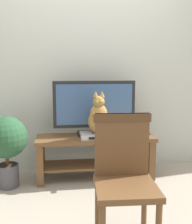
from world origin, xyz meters
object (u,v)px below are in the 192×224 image
(tv_stand, at_px, (95,148))
(tv, at_px, (94,107))
(book_stack, at_px, (137,130))
(wooden_chair, at_px, (124,172))
(cat, at_px, (99,117))
(potted_plant, at_px, (6,142))
(media_box, at_px, (98,135))

(tv_stand, height_order, tv, tv)
(book_stack, bearing_deg, wooden_chair, -109.98)
(cat, relative_size, potted_plant, 0.62)
(book_stack, bearing_deg, media_box, -170.14)
(tv_stand, xyz_separation_m, book_stack, (0.48, 0.01, 0.19))
(wooden_chair, distance_m, book_stack, 1.30)
(media_box, bearing_deg, wooden_chair, -89.42)
(tv_stand, bearing_deg, cat, -74.34)
(book_stack, bearing_deg, tv_stand, -178.83)
(tv, relative_size, potted_plant, 1.24)
(tv, distance_m, media_box, 0.33)
(tv_stand, bearing_deg, potted_plant, -172.73)
(tv, distance_m, wooden_chair, 1.32)
(media_box, relative_size, wooden_chair, 0.43)
(cat, xyz_separation_m, wooden_chair, (0.01, -1.13, -0.18))
(tv_stand, relative_size, cat, 2.84)
(tv, distance_m, cat, 0.19)
(tv, height_order, wooden_chair, tv)
(media_box, bearing_deg, cat, -85.55)
(wooden_chair, bearing_deg, book_stack, 70.02)
(tv, bearing_deg, media_box, -81.70)
(tv_stand, xyz_separation_m, potted_plant, (-0.94, -0.12, 0.14))
(tv, relative_size, cat, 2.01)
(media_box, xyz_separation_m, potted_plant, (-0.96, -0.05, -0.03))
(media_box, distance_m, book_stack, 0.46)
(tv, height_order, cat, tv)
(tv_stand, relative_size, media_box, 3.32)
(tv, relative_size, media_box, 2.35)
(tv_stand, distance_m, cat, 0.38)
(wooden_chair, bearing_deg, tv, 91.49)
(cat, height_order, wooden_chair, cat)
(tv_stand, relative_size, potted_plant, 1.75)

